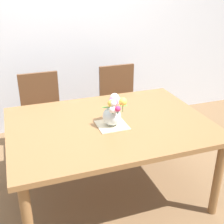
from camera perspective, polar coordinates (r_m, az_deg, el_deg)
name	(u,v)px	position (r m, az deg, el deg)	size (l,w,h in m)	color
ground_plane	(110,193)	(2.84, -0.45, -15.28)	(12.00, 12.00, 0.00)	brown
back_wall	(66,16)	(3.76, -8.88, 17.84)	(7.00, 0.10, 2.80)	silver
dining_table	(109,130)	(2.47, -0.49, -3.55)	(1.64, 1.20, 0.73)	olive
chair_left	(42,109)	(3.28, -13.34, 0.51)	(0.42, 0.42, 0.90)	brown
chair_right	(120,99)	(3.47, 1.50, 2.52)	(0.42, 0.42, 0.90)	brown
placemat	(112,125)	(2.39, 0.00, -2.54)	(0.24, 0.24, 0.01)	beige
flower_vase	(113,111)	(2.34, 0.23, 0.27)	(0.22, 0.22, 0.25)	silver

